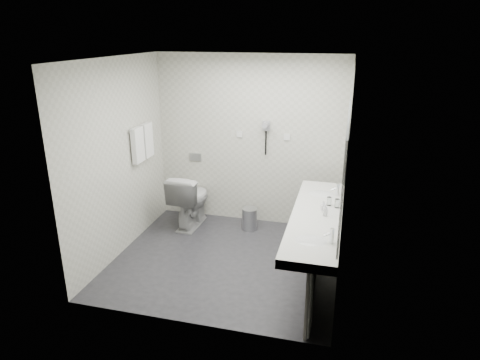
# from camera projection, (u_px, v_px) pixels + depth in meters

# --- Properties ---
(floor) EXTENTS (2.80, 2.80, 0.00)m
(floor) POSITION_uv_depth(u_px,v_px,m) (226.00, 260.00, 5.49)
(floor) COLOR #27272B
(floor) RESTS_ON ground
(ceiling) EXTENTS (2.80, 2.80, 0.00)m
(ceiling) POSITION_uv_depth(u_px,v_px,m) (223.00, 58.00, 4.66)
(ceiling) COLOR silver
(ceiling) RESTS_ON wall_back
(wall_back) EXTENTS (2.80, 0.00, 2.80)m
(wall_back) POSITION_uv_depth(u_px,v_px,m) (250.00, 141.00, 6.26)
(wall_back) COLOR beige
(wall_back) RESTS_ON floor
(wall_front) EXTENTS (2.80, 0.00, 2.80)m
(wall_front) POSITION_uv_depth(u_px,v_px,m) (184.00, 209.00, 3.89)
(wall_front) COLOR beige
(wall_front) RESTS_ON floor
(wall_left) EXTENTS (0.00, 2.60, 2.60)m
(wall_left) POSITION_uv_depth(u_px,v_px,m) (119.00, 159.00, 5.41)
(wall_left) COLOR beige
(wall_left) RESTS_ON floor
(wall_right) EXTENTS (0.00, 2.60, 2.60)m
(wall_right) POSITION_uv_depth(u_px,v_px,m) (345.00, 177.00, 4.75)
(wall_right) COLOR beige
(wall_right) RESTS_ON floor
(vanity_counter) EXTENTS (0.55, 2.20, 0.10)m
(vanity_counter) POSITION_uv_depth(u_px,v_px,m) (316.00, 218.00, 4.78)
(vanity_counter) COLOR silver
(vanity_counter) RESTS_ON floor
(vanity_panel) EXTENTS (0.03, 2.15, 0.75)m
(vanity_panel) POSITION_uv_depth(u_px,v_px,m) (316.00, 252.00, 4.91)
(vanity_panel) COLOR gray
(vanity_panel) RESTS_ON floor
(vanity_post_near) EXTENTS (0.06, 0.06, 0.75)m
(vanity_post_near) POSITION_uv_depth(u_px,v_px,m) (310.00, 306.00, 3.95)
(vanity_post_near) COLOR silver
(vanity_post_near) RESTS_ON floor
(vanity_post_far) EXTENTS (0.06, 0.06, 0.75)m
(vanity_post_far) POSITION_uv_depth(u_px,v_px,m) (325.00, 216.00, 5.85)
(vanity_post_far) COLOR silver
(vanity_post_far) RESTS_ON floor
(mirror) EXTENTS (0.02, 2.20, 1.05)m
(mirror) POSITION_uv_depth(u_px,v_px,m) (345.00, 165.00, 4.50)
(mirror) COLOR #B2BCC6
(mirror) RESTS_ON wall_right
(basin_near) EXTENTS (0.40, 0.31, 0.05)m
(basin_near) POSITION_uv_depth(u_px,v_px,m) (311.00, 242.00, 4.17)
(basin_near) COLOR silver
(basin_near) RESTS_ON vanity_counter
(basin_far) EXTENTS (0.40, 0.31, 0.05)m
(basin_far) POSITION_uv_depth(u_px,v_px,m) (321.00, 195.00, 5.36)
(basin_far) COLOR silver
(basin_far) RESTS_ON vanity_counter
(faucet_near) EXTENTS (0.04, 0.04, 0.15)m
(faucet_near) POSITION_uv_depth(u_px,v_px,m) (332.00, 236.00, 4.09)
(faucet_near) COLOR silver
(faucet_near) RESTS_ON vanity_counter
(faucet_far) EXTENTS (0.04, 0.04, 0.15)m
(faucet_far) POSITION_uv_depth(u_px,v_px,m) (337.00, 190.00, 5.28)
(faucet_far) COLOR silver
(faucet_far) RESTS_ON vanity_counter
(soap_bottle_a) EXTENTS (0.06, 0.06, 0.10)m
(soap_bottle_a) POSITION_uv_depth(u_px,v_px,m) (323.00, 207.00, 4.84)
(soap_bottle_a) COLOR beige
(soap_bottle_a) RESTS_ON vanity_counter
(soap_bottle_b) EXTENTS (0.09, 0.09, 0.08)m
(soap_bottle_b) POSITION_uv_depth(u_px,v_px,m) (323.00, 204.00, 4.92)
(soap_bottle_b) COLOR beige
(soap_bottle_b) RESTS_ON vanity_counter
(soap_bottle_c) EXTENTS (0.07, 0.07, 0.14)m
(soap_bottle_c) POSITION_uv_depth(u_px,v_px,m) (325.00, 210.00, 4.70)
(soap_bottle_c) COLOR beige
(soap_bottle_c) RESTS_ON vanity_counter
(glass_left) EXTENTS (0.07, 0.07, 0.10)m
(glass_left) POSITION_uv_depth(u_px,v_px,m) (337.00, 203.00, 4.92)
(glass_left) COLOR silver
(glass_left) RESTS_ON vanity_counter
(glass_right) EXTENTS (0.06, 0.06, 0.10)m
(glass_right) POSITION_uv_depth(u_px,v_px,m) (329.00, 201.00, 4.99)
(glass_right) COLOR silver
(glass_right) RESTS_ON vanity_counter
(toilet) EXTENTS (0.49, 0.83, 0.82)m
(toilet) POSITION_uv_depth(u_px,v_px,m) (190.00, 199.00, 6.35)
(toilet) COLOR silver
(toilet) RESTS_ON floor
(flush_plate) EXTENTS (0.18, 0.02, 0.12)m
(flush_plate) POSITION_uv_depth(u_px,v_px,m) (195.00, 157.00, 6.55)
(flush_plate) COLOR #B2B5BA
(flush_plate) RESTS_ON wall_back
(pedal_bin) EXTENTS (0.30, 0.30, 0.31)m
(pedal_bin) POSITION_uv_depth(u_px,v_px,m) (250.00, 219.00, 6.29)
(pedal_bin) COLOR #B2B5BA
(pedal_bin) RESTS_ON floor
(bin_lid) EXTENTS (0.22, 0.22, 0.02)m
(bin_lid) POSITION_uv_depth(u_px,v_px,m) (250.00, 209.00, 6.24)
(bin_lid) COLOR #B2B5BA
(bin_lid) RESTS_ON pedal_bin
(towel_rail) EXTENTS (0.02, 0.62, 0.02)m
(towel_rail) POSITION_uv_depth(u_px,v_px,m) (141.00, 127.00, 5.80)
(towel_rail) COLOR silver
(towel_rail) RESTS_ON wall_left
(towel_near) EXTENTS (0.07, 0.24, 0.48)m
(towel_near) POSITION_uv_depth(u_px,v_px,m) (138.00, 145.00, 5.74)
(towel_near) COLOR white
(towel_near) RESTS_ON towel_rail
(towel_far) EXTENTS (0.07, 0.24, 0.48)m
(towel_far) POSITION_uv_depth(u_px,v_px,m) (147.00, 140.00, 6.00)
(towel_far) COLOR white
(towel_far) RESTS_ON towel_rail
(dryer_cradle) EXTENTS (0.10, 0.04, 0.14)m
(dryer_cradle) POSITION_uv_depth(u_px,v_px,m) (266.00, 126.00, 6.09)
(dryer_cradle) COLOR gray
(dryer_cradle) RESTS_ON wall_back
(dryer_barrel) EXTENTS (0.08, 0.14, 0.08)m
(dryer_barrel) POSITION_uv_depth(u_px,v_px,m) (265.00, 125.00, 6.02)
(dryer_barrel) COLOR gray
(dryer_barrel) RESTS_ON dryer_cradle
(dryer_cord) EXTENTS (0.02, 0.02, 0.35)m
(dryer_cord) POSITION_uv_depth(u_px,v_px,m) (266.00, 143.00, 6.16)
(dryer_cord) COLOR black
(dryer_cord) RESTS_ON dryer_cradle
(switch_plate_a) EXTENTS (0.09, 0.02, 0.09)m
(switch_plate_a) POSITION_uv_depth(u_px,v_px,m) (240.00, 134.00, 6.25)
(switch_plate_a) COLOR silver
(switch_plate_a) RESTS_ON wall_back
(switch_plate_b) EXTENTS (0.09, 0.02, 0.09)m
(switch_plate_b) POSITION_uv_depth(u_px,v_px,m) (287.00, 137.00, 6.09)
(switch_plate_b) COLOR silver
(switch_plate_b) RESTS_ON wall_back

